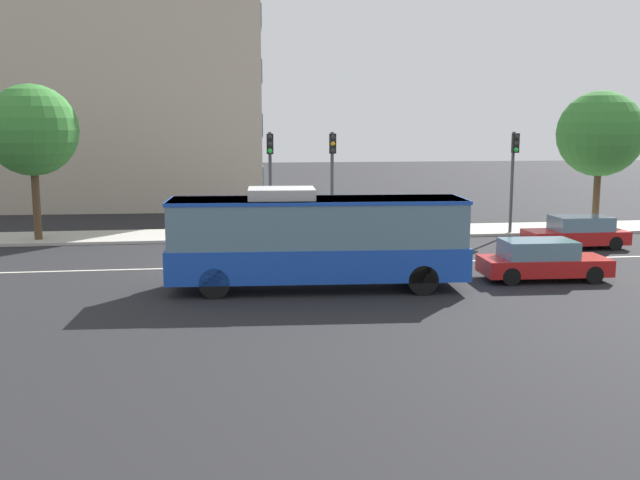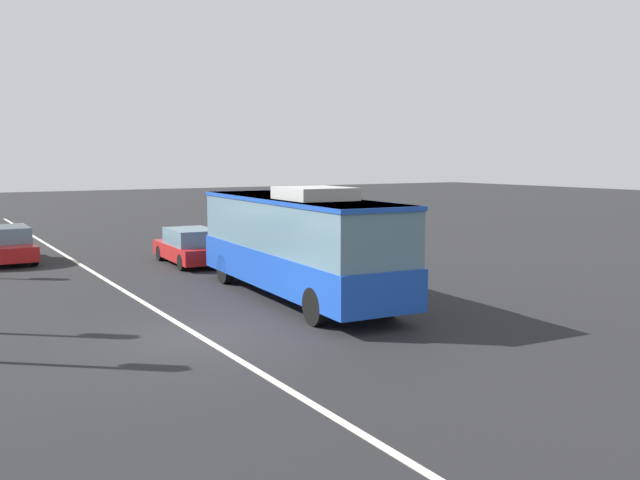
{
  "view_description": "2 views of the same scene",
  "coord_description": "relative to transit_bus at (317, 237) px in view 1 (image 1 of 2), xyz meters",
  "views": [
    {
      "loc": [
        -0.35,
        -28.18,
        5.54
      ],
      "look_at": [
        2.81,
        -4.6,
        1.75
      ],
      "focal_mm": 40.63,
      "sensor_mm": 36.0,
      "label": 1
    },
    {
      "loc": [
        -15.51,
        5.87,
        4.28
      ],
      "look_at": [
        2.19,
        -4.76,
        1.83
      ],
      "focal_mm": 38.69,
      "sensor_mm": 36.0,
      "label": 2
    }
  ],
  "objects": [
    {
      "name": "traffic_light_mid_block",
      "position": [
        11.31,
        10.72,
        1.75
      ],
      "size": [
        0.34,
        0.62,
        5.2
      ],
      "rotation": [
        0.0,
        0.0,
        -1.63
      ],
      "color": "#47474C",
      "rests_on": "ground_plane"
    },
    {
      "name": "ground_plane",
      "position": [
        -2.74,
        4.27,
        -1.81
      ],
      "size": [
        160.0,
        160.0,
        0.0
      ],
      "primitive_type": "plane",
      "color": "black"
    },
    {
      "name": "street_tree_kerbside_right",
      "position": [
        16.71,
        12.37,
        3.25
      ],
      "size": [
        4.51,
        4.51,
        7.33
      ],
      "color": "#4C3823",
      "rests_on": "ground_plane"
    },
    {
      "name": "transit_bus",
      "position": [
        0.0,
        0.0,
        0.0
      ],
      "size": [
        10.13,
        3.09,
        3.46
      ],
      "rotation": [
        0.0,
        0.0,
        -0.06
      ],
      "color": "#1947B7",
      "rests_on": "ground_plane"
    },
    {
      "name": "traffic_light_far_corner",
      "position": [
        -0.85,
        10.74,
        1.75
      ],
      "size": [
        0.33,
        0.62,
        5.2
      ],
      "rotation": [
        0.0,
        0.0,
        -1.62
      ],
      "color": "#47474C",
      "rests_on": "ground_plane"
    },
    {
      "name": "sedan_red_ahead",
      "position": [
        8.23,
        0.39,
        -1.09
      ],
      "size": [
        4.57,
        1.98,
        1.46
      ],
      "rotation": [
        0.0,
        0.0,
        -0.04
      ],
      "color": "#B21919",
      "rests_on": "ground_plane"
    },
    {
      "name": "office_block_background",
      "position": [
        -9.65,
        28.97,
        6.69
      ],
      "size": [
        19.09,
        13.3,
        17.0
      ],
      "rotation": [
        0.0,
        0.0,
        -0.03
      ],
      "color": "#B7A893",
      "rests_on": "ground_plane"
    },
    {
      "name": "lane_centre_line",
      "position": [
        -2.74,
        4.27,
        -1.8
      ],
      "size": [
        76.0,
        0.16,
        0.01
      ],
      "primitive_type": "cube",
      "color": "silver",
      "rests_on": "ground_plane"
    },
    {
      "name": "sedan_red",
      "position": [
        12.77,
        6.67,
        -1.09
      ],
      "size": [
        4.51,
        1.84,
        1.46
      ],
      "rotation": [
        0.0,
        0.0,
        3.14
      ],
      "color": "#B21919",
      "rests_on": "ground_plane"
    },
    {
      "name": "traffic_light_near_corner",
      "position": [
        2.18,
        10.91,
        1.75
      ],
      "size": [
        0.34,
        0.62,
        5.2
      ],
      "rotation": [
        0.0,
        0.0,
        -1.63
      ],
      "color": "#47474C",
      "rests_on": "ground_plane"
    },
    {
      "name": "sidewalk_kerb",
      "position": [
        -2.74,
        12.41,
        -1.74
      ],
      "size": [
        80.0,
        3.86,
        0.14
      ],
      "primitive_type": "cube",
      "color": "#B2ADA3",
      "rests_on": "ground_plane"
    },
    {
      "name": "street_tree_kerbside_centre",
      "position": [
        -11.89,
        11.67,
        3.47
      ],
      "size": [
        4.27,
        4.27,
        7.43
      ],
      "color": "#4C3823",
      "rests_on": "ground_plane"
    }
  ]
}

